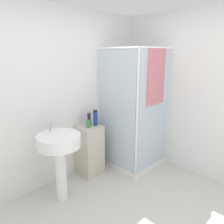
% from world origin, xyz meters
% --- Properties ---
extents(wall_back, '(6.40, 0.06, 2.50)m').
position_xyz_m(wall_back, '(0.00, 1.70, 1.25)').
color(wall_back, white).
rests_on(wall_back, ground_plane).
extents(wall_right, '(0.06, 6.40, 2.50)m').
position_xyz_m(wall_right, '(1.70, 0.00, 1.25)').
color(wall_right, white).
rests_on(wall_right, ground_plane).
extents(shower_enclosure, '(0.84, 0.87, 1.96)m').
position_xyz_m(shower_enclosure, '(1.19, 1.16, 0.58)').
color(shower_enclosure, white).
rests_on(shower_enclosure, ground_plane).
extents(vanity_cabinet, '(0.34, 0.37, 0.79)m').
position_xyz_m(vanity_cabinet, '(0.49, 1.49, 0.39)').
color(vanity_cabinet, beige).
rests_on(vanity_cabinet, ground_plane).
extents(sink, '(0.54, 0.54, 1.03)m').
position_xyz_m(sink, '(-0.20, 1.23, 0.71)').
color(sink, white).
rests_on(sink, ground_plane).
extents(soap_dispenser, '(0.06, 0.06, 0.15)m').
position_xyz_m(soap_dispenser, '(0.44, 1.45, 0.85)').
color(soap_dispenser, green).
rests_on(soap_dispenser, vanity_cabinet).
extents(shampoo_bottle_tall_black, '(0.05, 0.05, 0.23)m').
position_xyz_m(shampoo_bottle_tall_black, '(0.51, 1.51, 0.90)').
color(shampoo_bottle_tall_black, '#281E33').
rests_on(shampoo_bottle_tall_black, vanity_cabinet).
extents(shampoo_bottle_blue, '(0.07, 0.07, 0.24)m').
position_xyz_m(shampoo_bottle_blue, '(0.58, 1.45, 0.91)').
color(shampoo_bottle_blue, navy).
rests_on(shampoo_bottle_blue, vanity_cabinet).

